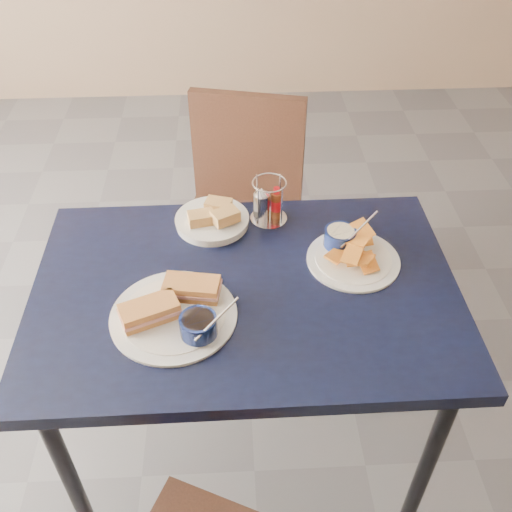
{
  "coord_description": "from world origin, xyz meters",
  "views": [
    {
      "loc": [
        -0.04,
        -1.26,
        1.8
      ],
      "look_at": [
        0.01,
        -0.15,
        0.82
      ],
      "focal_mm": 40.0,
      "sensor_mm": 36.0,
      "label": 1
    }
  ],
  "objects_px": {
    "chair_far": "(238,199)",
    "plantain_plate": "(349,251)",
    "dining_table": "(246,306)",
    "condiment_caddy": "(267,204)",
    "bread_basket": "(213,219)",
    "sandwich_plate": "(177,310)"
  },
  "relations": [
    {
      "from": "sandwich_plate",
      "to": "bread_basket",
      "type": "distance_m",
      "value": 0.37
    },
    {
      "from": "chair_far",
      "to": "bread_basket",
      "type": "height_order",
      "value": "chair_far"
    },
    {
      "from": "dining_table",
      "to": "bread_basket",
      "type": "bearing_deg",
      "value": 107.66
    },
    {
      "from": "dining_table",
      "to": "chair_far",
      "type": "xyz_separation_m",
      "value": [
        -0.0,
        0.71,
        -0.16
      ]
    },
    {
      "from": "dining_table",
      "to": "sandwich_plate",
      "type": "bearing_deg",
      "value": -150.56
    },
    {
      "from": "plantain_plate",
      "to": "condiment_caddy",
      "type": "distance_m",
      "value": 0.28
    },
    {
      "from": "chair_far",
      "to": "plantain_plate",
      "type": "relative_size",
      "value": 3.52
    },
    {
      "from": "chair_far",
      "to": "bread_basket",
      "type": "bearing_deg",
      "value": -100.43
    },
    {
      "from": "bread_basket",
      "to": "sandwich_plate",
      "type": "bearing_deg",
      "value": -103.52
    },
    {
      "from": "chair_far",
      "to": "sandwich_plate",
      "type": "bearing_deg",
      "value": -101.83
    },
    {
      "from": "bread_basket",
      "to": "condiment_caddy",
      "type": "xyz_separation_m",
      "value": [
        0.16,
        0.02,
        0.04
      ]
    },
    {
      "from": "sandwich_plate",
      "to": "condiment_caddy",
      "type": "distance_m",
      "value": 0.46
    },
    {
      "from": "dining_table",
      "to": "condiment_caddy",
      "type": "xyz_separation_m",
      "value": [
        0.08,
        0.29,
        0.13
      ]
    },
    {
      "from": "condiment_caddy",
      "to": "dining_table",
      "type": "bearing_deg",
      "value": -104.94
    },
    {
      "from": "dining_table",
      "to": "chair_far",
      "type": "bearing_deg",
      "value": 90.23
    },
    {
      "from": "dining_table",
      "to": "plantain_plate",
      "type": "xyz_separation_m",
      "value": [
        0.29,
        0.1,
        0.09
      ]
    },
    {
      "from": "plantain_plate",
      "to": "dining_table",
      "type": "bearing_deg",
      "value": -160.24
    },
    {
      "from": "dining_table",
      "to": "condiment_caddy",
      "type": "relative_size",
      "value": 8.26
    },
    {
      "from": "dining_table",
      "to": "chair_far",
      "type": "height_order",
      "value": "chair_far"
    },
    {
      "from": "chair_far",
      "to": "bread_basket",
      "type": "distance_m",
      "value": 0.52
    },
    {
      "from": "dining_table",
      "to": "condiment_caddy",
      "type": "height_order",
      "value": "condiment_caddy"
    },
    {
      "from": "chair_far",
      "to": "condiment_caddy",
      "type": "distance_m",
      "value": 0.52
    }
  ]
}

